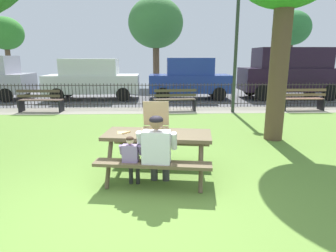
{
  "coord_description": "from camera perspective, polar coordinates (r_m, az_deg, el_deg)",
  "views": [
    {
      "loc": [
        0.5,
        -3.62,
        2.03
      ],
      "look_at": [
        0.68,
        1.71,
        0.75
      ],
      "focal_mm": 30.93,
      "sensor_mm": 36.0,
      "label": 1
    }
  ],
  "objects": [
    {
      "name": "ground",
      "position": [
        6.07,
        -6.64,
        -6.24
      ],
      "size": [
        28.0,
        12.15,
        0.02
      ],
      "primitive_type": "cube",
      "color": "olive"
    },
    {
      "name": "cobblestone_walkway",
      "position": [
        11.26,
        -4.51,
        3.05
      ],
      "size": [
        28.0,
        1.4,
        0.01
      ],
      "primitive_type": "cube",
      "color": "gray"
    },
    {
      "name": "street_asphalt",
      "position": [
        15.53,
        -3.84,
        5.93
      ],
      "size": [
        28.0,
        7.24,
        0.01
      ],
      "primitive_type": "cube",
      "color": "#515154"
    },
    {
      "name": "picnic_table_foreground",
      "position": [
        4.94,
        -2.05,
        -3.34
      ],
      "size": [
        1.98,
        1.71,
        0.79
      ],
      "color": "brown",
      "rests_on": "ground"
    },
    {
      "name": "pizza_box_open",
      "position": [
        5.0,
        -2.49,
        0.04
      ],
      "size": [
        0.49,
        0.54,
        0.5
      ],
      "color": "tan",
      "rests_on": "picnic_table_foreground"
    },
    {
      "name": "pizza_slice_on_table",
      "position": [
        4.99,
        -8.79,
        -1.19
      ],
      "size": [
        0.26,
        0.26,
        0.02
      ],
      "color": "#F9D268",
      "rests_on": "picnic_table_foreground"
    },
    {
      "name": "adult_at_table",
      "position": [
        4.44,
        -2.13,
        -4.48
      ],
      "size": [
        0.63,
        0.63,
        1.19
      ],
      "color": "#424242",
      "rests_on": "ground"
    },
    {
      "name": "child_at_table",
      "position": [
        4.53,
        -7.22,
        -6.03
      ],
      "size": [
        0.36,
        0.36,
        0.86
      ],
      "color": "#2C2C2C",
      "rests_on": "ground"
    },
    {
      "name": "iron_fence_streetside",
      "position": [
        11.88,
        -4.41,
        6.07
      ],
      "size": [
        22.63,
        0.03,
        0.99
      ],
      "color": "#2D2823",
      "rests_on": "ground"
    },
    {
      "name": "park_bench_left",
      "position": [
        11.9,
        -23.81,
        4.55
      ],
      "size": [
        1.62,
        0.54,
        0.85
      ],
      "color": "brown",
      "rests_on": "ground"
    },
    {
      "name": "park_bench_center",
      "position": [
        11.07,
        1.35,
        5.11
      ],
      "size": [
        1.63,
        0.61,
        0.85
      ],
      "color": "brown",
      "rests_on": "ground"
    },
    {
      "name": "park_bench_right",
      "position": [
        12.39,
        25.05,
        4.74
      ],
      "size": [
        1.61,
        0.49,
        0.85
      ],
      "color": "brown",
      "rests_on": "ground"
    },
    {
      "name": "lamp_post_walkway",
      "position": [
        10.99,
        13.32,
        16.0
      ],
      "size": [
        0.28,
        0.28,
        4.24
      ],
      "color": "#2D382D",
      "rests_on": "ground"
    },
    {
      "name": "parked_car_left",
      "position": [
        14.63,
        -14.68,
        9.05
      ],
      "size": [
        4.45,
        2.01,
        1.94
      ],
      "color": "silver",
      "rests_on": "ground"
    },
    {
      "name": "parked_car_center",
      "position": [
        14.37,
        4.28,
        9.39
      ],
      "size": [
        3.93,
        1.88,
        1.98
      ],
      "color": "navy",
      "rests_on": "ground"
    },
    {
      "name": "parked_car_right",
      "position": [
        15.68,
        22.86,
        9.81
      ],
      "size": [
        4.72,
        2.11,
        2.46
      ],
      "color": "black",
      "rests_on": "ground"
    },
    {
      "name": "far_tree_left",
      "position": [
        23.32,
        -29.4,
        15.5
      ],
      "size": [
        2.4,
        2.4,
        4.66
      ],
      "color": "brown",
      "rests_on": "ground"
    },
    {
      "name": "far_tree_midleft",
      "position": [
        20.98,
        -2.43,
        19.55
      ],
      "size": [
        3.75,
        3.75,
        5.97
      ],
      "color": "brown",
      "rests_on": "ground"
    },
    {
      "name": "far_tree_center",
      "position": [
        22.94,
        23.18,
        17.17
      ],
      "size": [
        2.61,
        2.61,
        5.15
      ],
      "color": "brown",
      "rests_on": "ground"
    }
  ]
}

